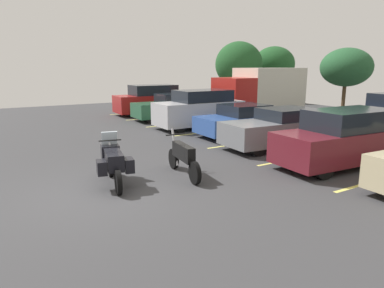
% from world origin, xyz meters
% --- Properties ---
extents(ground, '(44.00, 44.00, 0.10)m').
position_xyz_m(ground, '(0.00, 0.00, -0.05)').
color(ground, '#38383A').
extents(motorcycle_touring, '(2.19, 1.01, 1.35)m').
position_xyz_m(motorcycle_touring, '(-0.49, 0.50, 0.63)').
color(motorcycle_touring, black).
rests_on(motorcycle_touring, ground).
extents(motorcycle_second, '(2.28, 0.63, 1.27)m').
position_xyz_m(motorcycle_second, '(-0.13, 2.48, 0.55)').
color(motorcycle_second, black).
rests_on(motorcycle_second, ground).
extents(parking_stripes, '(26.19, 4.96, 0.01)m').
position_xyz_m(parking_stripes, '(-1.21, 7.53, 0.00)').
color(parking_stripes, '#EAE066').
rests_on(parking_stripes, ground).
extents(car_red, '(2.11, 4.78, 1.95)m').
position_xyz_m(car_red, '(-12.98, 7.52, 0.95)').
color(car_red, maroon).
rests_on(car_red, ground).
extents(car_green, '(2.10, 4.34, 1.55)m').
position_xyz_m(car_green, '(-10.13, 7.39, 0.75)').
color(car_green, '#235638').
rests_on(car_green, ground).
extents(car_silver, '(1.93, 4.64, 1.95)m').
position_xyz_m(car_silver, '(-6.94, 7.44, 0.96)').
color(car_silver, '#B7B7BC').
rests_on(car_silver, ground).
extents(car_blue, '(2.01, 4.29, 1.45)m').
position_xyz_m(car_blue, '(-3.98, 7.88, 0.70)').
color(car_blue, '#2D519E').
rests_on(car_blue, ground).
extents(car_grey, '(2.02, 4.64, 1.53)m').
position_xyz_m(car_grey, '(-1.40, 7.60, 0.75)').
color(car_grey, slate).
rests_on(car_grey, ground).
extents(car_maroon, '(2.07, 4.56, 1.80)m').
position_xyz_m(car_maroon, '(1.60, 7.38, 0.90)').
color(car_maroon, maroon).
rests_on(car_maroon, ground).
extents(box_truck, '(2.55, 6.10, 3.04)m').
position_xyz_m(box_truck, '(-8.97, 13.53, 1.60)').
color(box_truck, '#A51E19').
rests_on(box_truck, ground).
extents(tree_far_right, '(3.67, 3.67, 4.88)m').
position_xyz_m(tree_far_right, '(-15.26, 20.66, 3.33)').
color(tree_far_right, '#4C3823').
rests_on(tree_far_right, ground).
extents(tree_far_left, '(3.60, 3.60, 4.44)m').
position_xyz_m(tree_far_left, '(-7.72, 20.37, 3.07)').
color(tree_far_left, '#4C3823').
rests_on(tree_far_left, ground).
extents(tree_center_right, '(3.88, 3.88, 5.14)m').
position_xyz_m(tree_center_right, '(-14.96, 16.42, 3.29)').
color(tree_center_right, '#4C3823').
rests_on(tree_center_right, ground).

